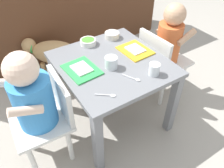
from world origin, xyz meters
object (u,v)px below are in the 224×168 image
at_px(seated_child_left, 35,100).
at_px(dog, 53,52).
at_px(veggie_bowl_far, 88,42).
at_px(seated_child_right, 167,43).
at_px(water_cup_left, 111,63).
at_px(food_tray_left, 82,69).
at_px(spoon_by_left_tray, 133,78).
at_px(veggie_bowl_near, 112,35).
at_px(dining_table, 112,73).
at_px(spoon_by_right_tray, 108,95).
at_px(food_tray_right, 135,50).
at_px(water_cup_right, 154,70).

height_order(seated_child_left, dog, seated_child_left).
xyz_separation_m(seated_child_left, veggie_bowl_far, (0.42, 0.27, 0.04)).
xyz_separation_m(seated_child_left, seated_child_right, (0.89, 0.06, -0.01)).
relative_size(seated_child_right, water_cup_left, 9.98).
relative_size(food_tray_left, spoon_by_left_tray, 2.16).
bearing_deg(spoon_by_left_tray, seated_child_right, 25.74).
bearing_deg(veggie_bowl_far, veggie_bowl_near, -3.29).
relative_size(veggie_bowl_far, spoon_by_left_tray, 1.01).
bearing_deg(dog, veggie_bowl_far, -76.85).
height_order(dining_table, spoon_by_right_tray, spoon_by_right_tray).
xyz_separation_m(dining_table, water_cup_left, (-0.03, -0.04, 0.10)).
relative_size(food_tray_right, water_cup_right, 3.13).
bearing_deg(veggie_bowl_near, dining_table, -122.51).
distance_m(food_tray_left, water_cup_left, 0.16).
bearing_deg(veggie_bowl_near, dog, 120.85).
xyz_separation_m(dining_table, spoon_by_left_tray, (0.01, -0.18, 0.08)).
relative_size(food_tray_right, water_cup_left, 2.84).
distance_m(food_tray_left, veggie_bowl_near, 0.38).
bearing_deg(spoon_by_right_tray, food_tray_left, 93.45).
distance_m(seated_child_right, dog, 0.89).
bearing_deg(seated_child_right, spoon_by_left_tray, -154.26).
xyz_separation_m(food_tray_left, water_cup_right, (0.30, -0.23, 0.02)).
bearing_deg(spoon_by_right_tray, water_cup_right, 2.11).
xyz_separation_m(dog, food_tray_right, (0.30, -0.65, 0.27)).
bearing_deg(dog, water_cup_left, -82.36).
relative_size(seated_child_left, water_cup_right, 11.21).
xyz_separation_m(spoon_by_left_tray, spoon_by_right_tray, (-0.17, -0.04, 0.00)).
xyz_separation_m(dog, veggie_bowl_far, (0.10, -0.44, 0.28)).
relative_size(dining_table, dog, 1.41).
distance_m(veggie_bowl_far, spoon_by_left_tray, 0.42).
relative_size(food_tray_right, spoon_by_right_tray, 2.25).
bearing_deg(spoon_by_right_tray, seated_child_right, 21.95).
bearing_deg(veggie_bowl_far, dog, 103.15).
bearing_deg(spoon_by_left_tray, dog, 99.28).
relative_size(dog, water_cup_left, 6.20).
bearing_deg(dining_table, spoon_by_right_tray, -126.68).
height_order(dining_table, food_tray_right, food_tray_right).
relative_size(seated_child_right, water_cup_right, 10.97).
relative_size(dog, food_tray_right, 2.18).
relative_size(food_tray_right, veggie_bowl_far, 2.02).
bearing_deg(seated_child_right, food_tray_left, -179.37).
xyz_separation_m(seated_child_left, spoon_by_left_tray, (0.46, -0.15, 0.03)).
bearing_deg(water_cup_right, dog, 105.80).
bearing_deg(food_tray_left, spoon_by_right_tray, -86.55).
height_order(dog, food_tray_right, food_tray_right).
xyz_separation_m(seated_child_left, water_cup_right, (0.57, -0.17, 0.05)).
xyz_separation_m(dining_table, seated_child_left, (-0.45, -0.03, 0.05)).
relative_size(seated_child_left, water_cup_left, 10.20).
xyz_separation_m(seated_child_right, spoon_by_right_tray, (-0.60, -0.24, 0.04)).
xyz_separation_m(veggie_bowl_near, spoon_by_left_tray, (-0.13, -0.40, -0.02)).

